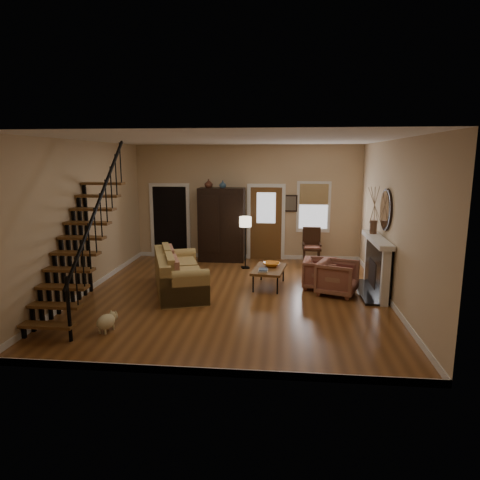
# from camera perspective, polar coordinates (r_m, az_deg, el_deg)

# --- Properties ---
(room) EXTENTS (7.00, 7.33, 3.30)m
(room) POSITION_cam_1_polar(r_m,az_deg,el_deg) (10.78, -2.00, 3.28)
(room) COLOR brown
(room) RESTS_ON ground
(staircase) EXTENTS (0.94, 2.80, 3.20)m
(staircase) POSITION_cam_1_polar(r_m,az_deg,el_deg) (8.54, -20.84, 1.17)
(staircase) COLOR brown
(staircase) RESTS_ON ground
(fireplace) EXTENTS (0.33, 1.95, 2.30)m
(fireplace) POSITION_cam_1_polar(r_m,az_deg,el_deg) (9.81, 17.98, -2.59)
(fireplace) COLOR black
(fireplace) RESTS_ON ground
(armoire) EXTENTS (1.30, 0.60, 2.10)m
(armoire) POSITION_cam_1_polar(r_m,az_deg,el_deg) (12.24, -2.44, 2.06)
(armoire) COLOR black
(armoire) RESTS_ON ground
(vase_a) EXTENTS (0.24, 0.24, 0.25)m
(vase_a) POSITION_cam_1_polar(r_m,az_deg,el_deg) (12.07, -4.21, 7.52)
(vase_a) COLOR #4C2619
(vase_a) RESTS_ON armoire
(vase_b) EXTENTS (0.20, 0.20, 0.21)m
(vase_b) POSITION_cam_1_polar(r_m,az_deg,el_deg) (12.01, -2.31, 7.43)
(vase_b) COLOR #334C60
(vase_b) RESTS_ON armoire
(sofa) EXTENTS (1.69, 2.48, 0.85)m
(sofa) POSITION_cam_1_polar(r_m,az_deg,el_deg) (9.62, -8.04, -4.34)
(sofa) COLOR #AC8D4E
(sofa) RESTS_ON ground
(coffee_table) EXTENTS (0.82, 1.23, 0.44)m
(coffee_table) POSITION_cam_1_polar(r_m,az_deg,el_deg) (9.93, 3.87, -4.99)
(coffee_table) COLOR brown
(coffee_table) RESTS_ON ground
(bowl) EXTENTS (0.40, 0.40, 0.10)m
(bowl) POSITION_cam_1_polar(r_m,az_deg,el_deg) (10.00, 4.21, -3.26)
(bowl) COLOR orange
(bowl) RESTS_ON coffee_table
(books) EXTENTS (0.21, 0.29, 0.05)m
(books) POSITION_cam_1_polar(r_m,az_deg,el_deg) (9.57, 3.11, -4.03)
(books) COLOR beige
(books) RESTS_ON coffee_table
(armchair_left) EXTENTS (1.04, 1.03, 0.74)m
(armchair_left) POSITION_cam_1_polar(r_m,az_deg,el_deg) (9.56, 12.87, -4.93)
(armchair_left) COLOR maroon
(armchair_left) RESTS_ON ground
(armchair_right) EXTENTS (0.84, 0.82, 0.69)m
(armchair_right) POSITION_cam_1_polar(r_m,az_deg,el_deg) (9.93, 10.61, -4.42)
(armchair_right) COLOR maroon
(armchair_right) RESTS_ON ground
(floor_lamp) EXTENTS (0.41, 0.41, 1.40)m
(floor_lamp) POSITION_cam_1_polar(r_m,az_deg,el_deg) (11.43, 0.71, -0.36)
(floor_lamp) COLOR black
(floor_lamp) RESTS_ON ground
(side_chair) EXTENTS (0.54, 0.54, 1.02)m
(side_chair) POSITION_cam_1_polar(r_m,az_deg,el_deg) (12.05, 9.54, -0.84)
(side_chair) COLOR #311C0F
(side_chair) RESTS_ON ground
(dog) EXTENTS (0.36, 0.49, 0.32)m
(dog) POSITION_cam_1_polar(r_m,az_deg,el_deg) (7.80, -17.44, -10.52)
(dog) COLOR beige
(dog) RESTS_ON ground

